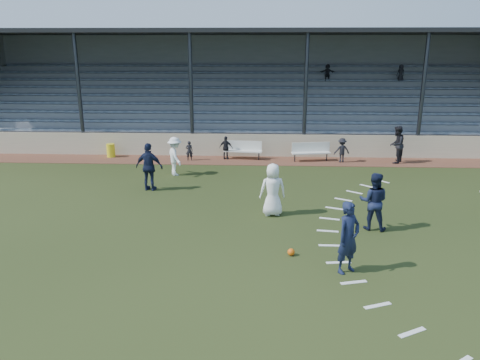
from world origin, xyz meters
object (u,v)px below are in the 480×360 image
Objects in this scene: player_navy_lead at (348,238)px; bench_right at (311,150)px; football at (291,252)px; trash_bin at (111,150)px; player_white_lead at (273,190)px; official at (397,145)px; bench_left at (243,148)px.

bench_right is at bearing 51.62° from player_navy_lead.
bench_right is at bearing 81.62° from football.
trash_bin is at bearing 92.18° from player_navy_lead.
bench_right reaches higher than football.
player_white_lead is (8.45, -8.38, 0.56)m from trash_bin.
player_navy_lead is at bearing 105.34° from player_white_lead.
official reaches higher than player_white_lead.
player_white_lead is 10.07m from official.
bench_right is 1.09× the size of player_white_lead.
player_navy_lead reaches higher than bench_right.
football is at bearing -108.55° from bench_right.
player_white_lead is at bearing -73.75° from bench_left.
bench_right is at bearing -113.77° from player_white_lead.
bench_left reaches higher than trash_bin.
player_navy_lead reaches higher than official.
bench_left reaches higher than football.
football is at bearing 2.88° from official.
football is 0.11× the size of player_white_lead.
player_navy_lead reaches higher than player_white_lead.
official is at bearing 61.82° from football.
bench_left is 11.75m from football.
bench_right is at bearing 2.76° from bench_left.
trash_bin is at bearing -173.99° from bench_left.
official reaches higher than trash_bin.
player_navy_lead is at bearing -32.90° from football.
player_navy_lead is (-0.25, -12.26, 0.40)m from bench_right.
bench_left is at bearing -62.71° from official.
bench_right is 2.89× the size of trash_bin.
player_white_lead is at bearing 76.94° from player_navy_lead.
bench_left is at bearing 99.10° from football.
trash_bin is 3.38× the size of football.
player_navy_lead is at bearing 10.43° from official.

